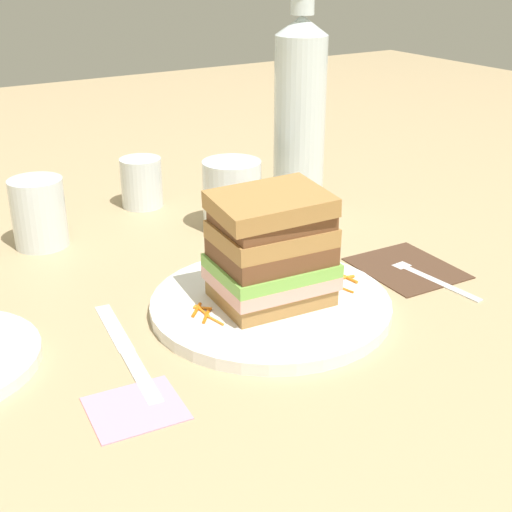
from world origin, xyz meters
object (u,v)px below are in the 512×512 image
juice_glass (232,199)px  empty_tumbler_0 (39,213)px  main_plate (271,305)px  fork (421,271)px  knife (128,352)px  empty_tumbler_1 (142,182)px  napkin_pink (135,408)px  napkin_dark (407,268)px  sandwich (271,249)px  water_bottle (300,113)px

juice_glass → empty_tumbler_0: 0.26m
main_plate → empty_tumbler_0: bearing=116.6°
fork → empty_tumbler_0: empty_tumbler_0 is taller
fork → knife: 0.37m
empty_tumbler_1 → napkin_pink: 0.52m
napkin_dark → fork: size_ratio=0.75×
sandwich → empty_tumbler_0: bearing=116.5°
fork → knife: fork is taller
main_plate → napkin_pink: 0.22m
fork → main_plate: bearing=174.2°
napkin_dark → empty_tumbler_0: 0.48m
sandwich → knife: sandwich is taller
empty_tumbler_0 → napkin_pink: bearing=-95.6°
empty_tumbler_0 → napkin_pink: (-0.04, -0.40, -0.04)m
juice_glass → empty_tumbler_1: juice_glass is taller
juice_glass → empty_tumbler_0: (-0.24, 0.08, 0.00)m
knife → napkin_pink: same height
sandwich → napkin_pink: bearing=-155.8°
knife → empty_tumbler_0: bearing=88.3°
sandwich → juice_glass: sandwich is taller
main_plate → sandwich: size_ratio=2.01×
water_bottle → empty_tumbler_1: (-0.20, 0.13, -0.11)m
water_bottle → empty_tumbler_1: water_bottle is taller
napkin_dark → empty_tumbler_1: (-0.18, 0.38, 0.04)m
sandwich → knife: 0.18m
sandwich → juice_glass: (0.09, 0.23, -0.03)m
main_plate → juice_glass: 0.25m
juice_glass → napkin_pink: bearing=-131.5°
fork → napkin_pink: fork is taller
fork → juice_glass: juice_glass is taller
main_plate → water_bottle: bearing=49.9°
napkin_dark → empty_tumbler_0: size_ratio=1.37×
napkin_dark → knife: bearing=-179.8°
juice_glass → empty_tumbler_1: bearing=113.9°
napkin_dark → sandwich: bearing=-179.4°
empty_tumbler_1 → sandwich: bearing=-92.8°
fork → empty_tumbler_1: bearing=114.4°
napkin_dark → empty_tumbler_1: 0.43m
main_plate → water_bottle: size_ratio=0.82×
water_bottle → napkin_pink: bearing=-140.1°
water_bottle → napkin_pink: size_ratio=4.01×
knife → empty_tumbler_1: bearing=64.4°
juice_glass → napkin_pink: juice_glass is taller
water_bottle → knife: bearing=-146.3°
napkin_pink → juice_glass: bearing=48.5°
main_plate → fork: 0.20m
empty_tumbler_1 → water_bottle: bearing=-33.7°
sandwich → water_bottle: 0.34m
napkin_dark → knife: same height
knife → juice_glass: (0.25, 0.23, 0.04)m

